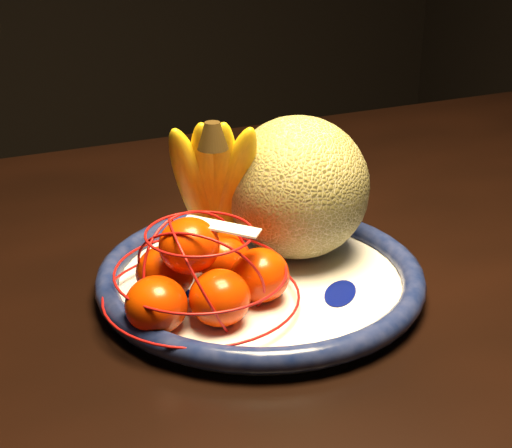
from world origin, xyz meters
name	(u,v)px	position (x,y,z in m)	size (l,w,h in m)	color
dining_table	(285,291)	(-0.06, -0.12, 0.63)	(1.44, 0.90, 0.70)	black
fruit_bowl	(260,278)	(-0.15, -0.22, 0.72)	(0.34, 0.34, 0.03)	white
cantaloupe	(298,187)	(-0.09, -0.19, 0.79)	(0.15, 0.15, 0.15)	olive
banana_bunch	(214,182)	(-0.17, -0.16, 0.81)	(0.11, 0.11, 0.18)	yellow
mandarin_bag	(202,276)	(-0.22, -0.25, 0.75)	(0.20, 0.20, 0.12)	#E64000
price_tag	(221,227)	(-0.21, -0.25, 0.80)	(0.07, 0.03, 0.00)	white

